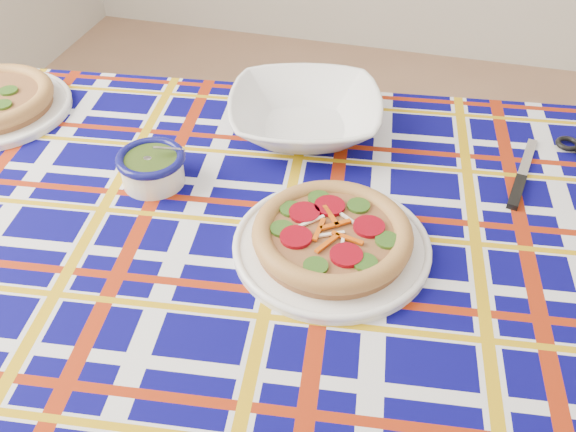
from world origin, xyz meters
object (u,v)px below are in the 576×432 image
(pesto_bowl, at_px, (152,166))
(dining_table, at_px, (234,276))
(main_focaccia_plate, at_px, (332,235))
(serving_bowl, at_px, (305,115))

(pesto_bowl, bearing_deg, dining_table, -31.71)
(dining_table, bearing_deg, main_focaccia_plate, 1.35)
(main_focaccia_plate, xyz_separation_m, serving_bowl, (-0.12, 0.33, 0.01))
(serving_bowl, bearing_deg, pesto_bowl, -133.35)
(pesto_bowl, xyz_separation_m, serving_bowl, (0.22, 0.23, 0.00))
(main_focaccia_plate, distance_m, serving_bowl, 0.35)
(pesto_bowl, bearing_deg, main_focaccia_plate, -14.66)
(main_focaccia_plate, bearing_deg, pesto_bowl, 165.34)
(dining_table, xyz_separation_m, main_focaccia_plate, (0.16, 0.02, 0.11))
(serving_bowl, bearing_deg, main_focaccia_plate, -69.06)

